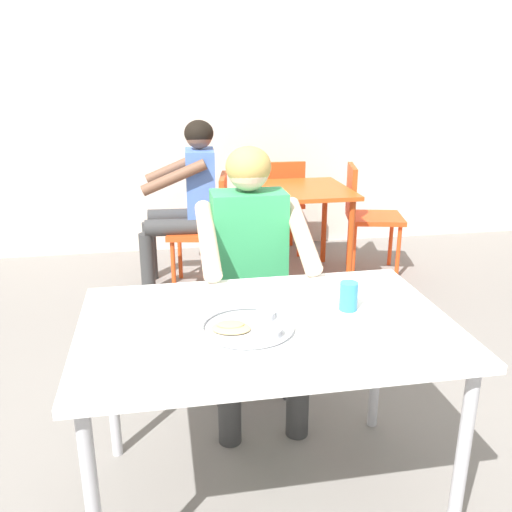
{
  "coord_description": "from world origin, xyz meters",
  "views": [
    {
      "loc": [
        -0.32,
        -1.59,
        1.54
      ],
      "look_at": [
        0.03,
        0.31,
        0.88
      ],
      "focal_mm": 38.42,
      "sensor_mm": 36.0,
      "label": 1
    }
  ],
  "objects": [
    {
      "name": "thali_tray",
      "position": [
        -0.05,
        0.01,
        0.74
      ],
      "size": [
        0.31,
        0.31,
        0.03
      ],
      "color": "#B7BABF",
      "rests_on": "table_foreground"
    },
    {
      "name": "patron_background",
      "position": [
        -0.11,
        2.32,
        0.73
      ],
      "size": [
        0.57,
        0.51,
        1.22
      ],
      "color": "#373737",
      "rests_on": "ground"
    },
    {
      "name": "table_background_red",
      "position": [
        0.68,
        2.31,
        0.62
      ],
      "size": [
        0.8,
        0.77,
        0.71
      ],
      "color": "#E04C19",
      "rests_on": "ground"
    },
    {
      "name": "chair_red_right",
      "position": [
        1.26,
        2.37,
        0.5
      ],
      "size": [
        0.5,
        0.48,
        0.85
      ],
      "color": "#EF4518",
      "rests_on": "ground"
    },
    {
      "name": "chair_red_left",
      "position": [
        0.02,
        2.24,
        0.49
      ],
      "size": [
        0.48,
        0.5,
        0.84
      ],
      "color": "#D6471A",
      "rests_on": "ground"
    },
    {
      "name": "drinking_cup",
      "position": [
        0.32,
        0.11,
        0.79
      ],
      "size": [
        0.06,
        0.06,
        0.1
      ],
      "color": "#338CBF",
      "rests_on": "table_foreground"
    },
    {
      "name": "back_wall",
      "position": [
        0.0,
        3.27,
        1.7
      ],
      "size": [
        12.0,
        0.12,
        3.4
      ],
      "primitive_type": "cube",
      "color": "silver",
      "rests_on": "ground"
    },
    {
      "name": "chair_red_far",
      "position": [
        0.68,
        2.9,
        0.5
      ],
      "size": [
        0.44,
        0.41,
        0.83
      ],
      "color": "#EA451A",
      "rests_on": "ground"
    },
    {
      "name": "table_foreground",
      "position": [
        0.02,
        0.06,
        0.66
      ],
      "size": [
        1.26,
        0.82,
        0.73
      ],
      "color": "white",
      "rests_on": "ground"
    },
    {
      "name": "chair_foreground",
      "position": [
        0.08,
        0.94,
        0.49
      ],
      "size": [
        0.41,
        0.43,
        0.85
      ],
      "color": "#3F3F44",
      "rests_on": "ground"
    },
    {
      "name": "diner_foreground",
      "position": [
        0.08,
        0.72,
        0.73
      ],
      "size": [
        0.49,
        0.55,
        1.22
      ],
      "color": "#363636",
      "rests_on": "ground"
    }
  ]
}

